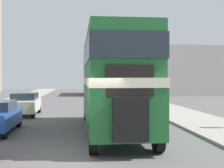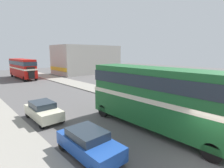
{
  "view_description": "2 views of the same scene",
  "coord_description": "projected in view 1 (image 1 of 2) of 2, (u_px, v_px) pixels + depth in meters",
  "views": [
    {
      "loc": [
        -0.1,
        -10.11,
        2.5
      ],
      "look_at": [
        1.47,
        4.39,
        2.23
      ],
      "focal_mm": 50.0,
      "sensor_mm": 36.0,
      "label": 1
    },
    {
      "loc": [
        -8.64,
        -2.43,
        5.4
      ],
      "look_at": [
        1.47,
        8.68,
        2.69
      ],
      "focal_mm": 28.0,
      "sensor_mm": 36.0,
      "label": 2
    }
  ],
  "objects": [
    {
      "name": "ground_plane",
      "position": [
        81.0,
        155.0,
        10.11
      ],
      "size": [
        120.0,
        120.0,
        0.0
      ],
      "primitive_type": "plane",
      "color": "#565454"
    },
    {
      "name": "bus_distant",
      "position": [
        92.0,
        79.0,
        47.27
      ],
      "size": [
        2.42,
        11.15,
        4.06
      ],
      "color": "#B2140F",
      "rests_on": "ground_plane"
    },
    {
      "name": "shop_building_block",
      "position": [
        195.0,
        71.0,
        48.32
      ],
      "size": [
        16.54,
        8.76,
        7.18
      ],
      "color": "#B2ADA3",
      "rests_on": "ground_plane"
    },
    {
      "name": "car_parked_far",
      "position": [
        25.0,
        104.0,
        20.89
      ],
      "size": [
        1.76,
        3.99,
        1.5
      ],
      "color": "beige",
      "rests_on": "ground_plane"
    },
    {
      "name": "double_decker_bus",
      "position": [
        112.0,
        76.0,
        14.56
      ],
      "size": [
        2.49,
        10.46,
        4.39
      ],
      "color": "#1E602D",
      "rests_on": "ground_plane"
    }
  ]
}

